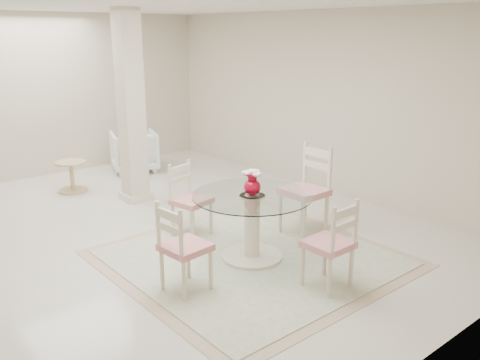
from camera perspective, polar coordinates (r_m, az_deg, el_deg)
ground at (r=6.36m, az=-9.83°, el=-5.90°), size 7.00×7.00×0.00m
room_shell at (r=5.92m, az=-10.71°, el=10.96°), size 6.02×7.02×2.71m
column at (r=7.35m, az=-12.14°, el=7.91°), size 0.30×0.30×2.70m
area_rug at (r=5.60m, az=1.33°, el=-8.74°), size 2.83×2.83×0.02m
dining_table at (r=5.46m, az=1.35°, el=-5.27°), size 1.27×1.27×0.73m
red_vase at (r=5.30m, az=1.40°, el=-0.27°), size 0.21×0.20×0.28m
dining_chair_east at (r=6.14m, az=7.72°, el=-0.37°), size 0.49×0.49×1.20m
dining_chair_north at (r=6.07m, az=-5.93°, el=-1.59°), size 0.47×0.47×0.99m
dining_chair_west at (r=4.74m, az=-6.76°, el=-6.88°), size 0.44×0.44×0.99m
dining_chair_south at (r=4.84m, az=10.49°, el=-6.49°), size 0.41×0.41×1.00m
armchair_white at (r=9.16m, az=-11.78°, el=3.18°), size 0.97×0.98×0.70m
side_table at (r=8.22m, az=-18.33°, el=0.25°), size 0.46×0.46×0.48m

